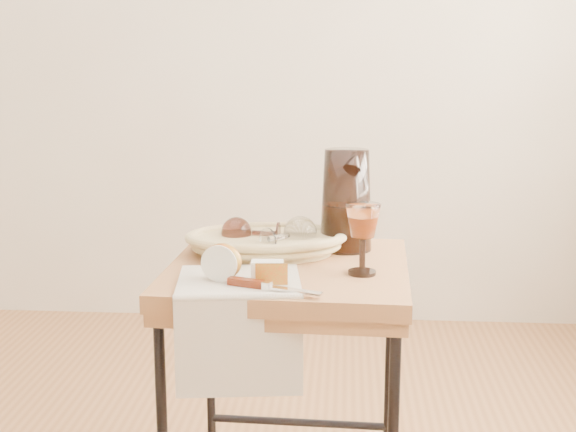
# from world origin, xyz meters

# --- Properties ---
(wall_back) EXTENTS (3.60, 0.00, 2.70)m
(wall_back) POSITION_xyz_m (0.00, 1.80, 1.35)
(wall_back) COLOR beige
(wall_back) RESTS_ON ground
(side_table) EXTENTS (0.58, 0.58, 0.71)m
(side_table) POSITION_xyz_m (0.52, 0.15, 0.35)
(side_table) COLOR brown
(side_table) RESTS_ON floor
(tea_towel) EXTENTS (0.29, 0.27, 0.01)m
(tea_towel) POSITION_xyz_m (0.42, 0.00, 0.71)
(tea_towel) COLOR silver
(tea_towel) RESTS_ON side_table
(bread_basket) EXTENTS (0.38, 0.28, 0.05)m
(bread_basket) POSITION_xyz_m (0.46, 0.24, 0.73)
(bread_basket) COLOR #9F8749
(bread_basket) RESTS_ON side_table
(goblet_lying_a) EXTENTS (0.13, 0.08, 0.08)m
(goblet_lying_a) POSITION_xyz_m (0.43, 0.26, 0.76)
(goblet_lying_a) COLOR #4C261E
(goblet_lying_a) RESTS_ON bread_basket
(goblet_lying_b) EXTENTS (0.15, 0.15, 0.08)m
(goblet_lying_b) POSITION_xyz_m (0.51, 0.22, 0.76)
(goblet_lying_b) COLOR white
(goblet_lying_b) RESTS_ON bread_basket
(pitcher) EXTENTS (0.25, 0.30, 0.29)m
(pitcher) POSITION_xyz_m (0.65, 0.31, 0.83)
(pitcher) COLOR black
(pitcher) RESTS_ON side_table
(wine_goblet) EXTENTS (0.10, 0.10, 0.16)m
(wine_goblet) POSITION_xyz_m (0.69, 0.08, 0.79)
(wine_goblet) COLOR white
(wine_goblet) RESTS_ON side_table
(apple_half) EXTENTS (0.09, 0.06, 0.08)m
(apple_half) POSITION_xyz_m (0.39, -0.00, 0.75)
(apple_half) COLOR #BB1E06
(apple_half) RESTS_ON tea_towel
(apple_wedge) EXTENTS (0.07, 0.04, 0.05)m
(apple_wedge) POSITION_xyz_m (0.49, -0.02, 0.74)
(apple_wedge) COLOR white
(apple_wedge) RESTS_ON tea_towel
(table_knife) EXTENTS (0.20, 0.09, 0.02)m
(table_knife) POSITION_xyz_m (0.50, -0.07, 0.72)
(table_knife) COLOR silver
(table_knife) RESTS_ON tea_towel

